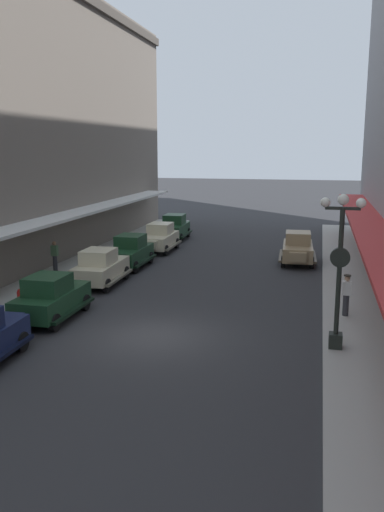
{
  "coord_description": "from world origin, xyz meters",
  "views": [
    {
      "loc": [
        5.67,
        -17.67,
        6.75
      ],
      "look_at": [
        0.0,
        6.0,
        1.8
      ],
      "focal_mm": 37.46,
      "sensor_mm": 36.0,
      "label": 1
    }
  ],
  "objects_px": {
    "parked_car_5": "(51,296)",
    "parked_car_4": "(174,227)",
    "pedestrian_2": "(346,295)",
    "parked_car_0": "(160,237)",
    "parked_car_1": "(129,251)",
    "pedestrian_1": "(55,256)",
    "parked_car_2": "(298,247)",
    "parked_car_3": "(101,266)",
    "lamp_post_with_clock": "(340,265)",
    "fire_hydrant": "(20,298)"
  },
  "relations": [
    {
      "from": "parked_car_5",
      "to": "parked_car_4",
      "type": "bearing_deg",
      "value": 90.88
    },
    {
      "from": "pedestrian_2",
      "to": "parked_car_0",
      "type": "bearing_deg",
      "value": 133.46
    },
    {
      "from": "parked_car_1",
      "to": "pedestrian_2",
      "type": "xyz_separation_m",
      "value": [
        11.68,
        -6.98,
        0.07
      ]
    },
    {
      "from": "parked_car_5",
      "to": "pedestrian_1",
      "type": "relative_size",
      "value": 2.6
    },
    {
      "from": "parked_car_0",
      "to": "pedestrian_1",
      "type": "xyz_separation_m",
      "value": [
        -3.64,
        -7.56,
        0.05
      ]
    },
    {
      "from": "parked_car_2",
      "to": "parked_car_3",
      "type": "distance_m",
      "value": 12.01
    },
    {
      "from": "parked_car_1",
      "to": "pedestrian_2",
      "type": "height_order",
      "value": "parked_car_1"
    },
    {
      "from": "pedestrian_2",
      "to": "parked_car_4",
      "type": "bearing_deg",
      "value": 124.92
    },
    {
      "from": "parked_car_5",
      "to": "parked_car_2",
      "type": "bearing_deg",
      "value": 55.18
    },
    {
      "from": "parked_car_0",
      "to": "parked_car_5",
      "type": "xyz_separation_m",
      "value": [
        -0.03,
        -14.78,
        0.0
      ]
    },
    {
      "from": "lamp_post_with_clock",
      "to": "parked_car_3",
      "type": "bearing_deg",
      "value": 149.77
    },
    {
      "from": "parked_car_3",
      "to": "lamp_post_with_clock",
      "type": "bearing_deg",
      "value": -30.23
    },
    {
      "from": "parked_car_4",
      "to": "parked_car_5",
      "type": "height_order",
      "value": "same"
    },
    {
      "from": "parked_car_5",
      "to": "pedestrian_1",
      "type": "bearing_deg",
      "value": 116.57
    },
    {
      "from": "parked_car_0",
      "to": "fire_hydrant",
      "type": "height_order",
      "value": "parked_car_0"
    },
    {
      "from": "parked_car_2",
      "to": "pedestrian_2",
      "type": "relative_size",
      "value": 2.59
    },
    {
      "from": "parked_car_2",
      "to": "pedestrian_2",
      "type": "xyz_separation_m",
      "value": [
        2.34,
        -10.36,
        0.07
      ]
    },
    {
      "from": "parked_car_5",
      "to": "lamp_post_with_clock",
      "type": "relative_size",
      "value": 0.83
    },
    {
      "from": "pedestrian_1",
      "to": "parked_car_0",
      "type": "bearing_deg",
      "value": 64.28
    },
    {
      "from": "fire_hydrant",
      "to": "pedestrian_1",
      "type": "distance_m",
      "value": 6.85
    },
    {
      "from": "pedestrian_2",
      "to": "pedestrian_1",
      "type": "bearing_deg",
      "value": 163.38
    },
    {
      "from": "parked_car_0",
      "to": "lamp_post_with_clock",
      "type": "xyz_separation_m",
      "value": [
        10.95,
        -15.77,
        2.04
      ]
    },
    {
      "from": "lamp_post_with_clock",
      "to": "pedestrian_1",
      "type": "distance_m",
      "value": 16.86
    },
    {
      "from": "parked_car_2",
      "to": "pedestrian_1",
      "type": "relative_size",
      "value": 2.63
    },
    {
      "from": "parked_car_0",
      "to": "parked_car_5",
      "type": "distance_m",
      "value": 14.78
    },
    {
      "from": "pedestrian_1",
      "to": "parked_car_4",
      "type": "bearing_deg",
      "value": 74.97
    },
    {
      "from": "parked_car_1",
      "to": "parked_car_4",
      "type": "height_order",
      "value": "same"
    },
    {
      "from": "parked_car_5",
      "to": "fire_hydrant",
      "type": "relative_size",
      "value": 5.21
    },
    {
      "from": "parked_car_5",
      "to": "pedestrian_2",
      "type": "height_order",
      "value": "parked_car_5"
    },
    {
      "from": "parked_car_1",
      "to": "parked_car_3",
      "type": "relative_size",
      "value": 0.99
    },
    {
      "from": "lamp_post_with_clock",
      "to": "pedestrian_1",
      "type": "relative_size",
      "value": 3.15
    },
    {
      "from": "parked_car_5",
      "to": "parked_car_1",
      "type": "bearing_deg",
      "value": 91.35
    },
    {
      "from": "parked_car_3",
      "to": "parked_car_1",
      "type": "bearing_deg",
      "value": 89.91
    },
    {
      "from": "parked_car_4",
      "to": "pedestrian_2",
      "type": "distance_m",
      "value": 20.53
    },
    {
      "from": "parked_car_0",
      "to": "pedestrian_1",
      "type": "relative_size",
      "value": 2.6
    },
    {
      "from": "parked_car_2",
      "to": "parked_car_4",
      "type": "xyz_separation_m",
      "value": [
        -9.41,
        6.47,
        0.0
      ]
    },
    {
      "from": "parked_car_3",
      "to": "parked_car_4",
      "type": "relative_size",
      "value": 1.0
    },
    {
      "from": "parked_car_2",
      "to": "lamp_post_with_clock",
      "type": "height_order",
      "value": "lamp_post_with_clock"
    },
    {
      "from": "parked_car_4",
      "to": "lamp_post_with_clock",
      "type": "height_order",
      "value": "lamp_post_with_clock"
    },
    {
      "from": "parked_car_5",
      "to": "fire_hydrant",
      "type": "xyz_separation_m",
      "value": [
        -1.78,
        0.63,
        -0.38
      ]
    },
    {
      "from": "fire_hydrant",
      "to": "pedestrian_2",
      "type": "relative_size",
      "value": 0.49
    },
    {
      "from": "parked_car_3",
      "to": "pedestrian_1",
      "type": "xyz_separation_m",
      "value": [
        -3.38,
        1.69,
        0.05
      ]
    },
    {
      "from": "lamp_post_with_clock",
      "to": "pedestrian_2",
      "type": "height_order",
      "value": "lamp_post_with_clock"
    },
    {
      "from": "parked_car_4",
      "to": "parked_car_0",
      "type": "bearing_deg",
      "value": -86.08
    },
    {
      "from": "parked_car_3",
      "to": "parked_car_4",
      "type": "xyz_separation_m",
      "value": [
        -0.07,
        14.02,
        0.0
      ]
    },
    {
      "from": "parked_car_2",
      "to": "parked_car_5",
      "type": "xyz_separation_m",
      "value": [
        -9.11,
        -13.09,
        0.0
      ]
    },
    {
      "from": "lamp_post_with_clock",
      "to": "pedestrian_2",
      "type": "xyz_separation_m",
      "value": [
        0.48,
        3.72,
        -1.97
      ]
    },
    {
      "from": "lamp_post_with_clock",
      "to": "parked_car_5",
      "type": "bearing_deg",
      "value": 174.83
    },
    {
      "from": "pedestrian_2",
      "to": "parked_car_1",
      "type": "bearing_deg",
      "value": 149.14
    },
    {
      "from": "pedestrian_1",
      "to": "pedestrian_2",
      "type": "xyz_separation_m",
      "value": [
        15.06,
        -4.5,
        0.02
      ]
    }
  ]
}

